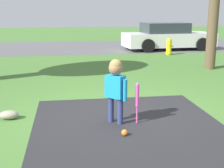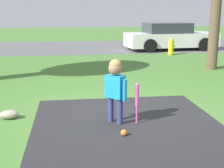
{
  "view_description": "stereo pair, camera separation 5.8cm",
  "coord_description": "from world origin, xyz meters",
  "px_view_note": "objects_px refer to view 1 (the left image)",
  "views": [
    {
      "loc": [
        -0.97,
        -5.33,
        1.83
      ],
      "look_at": [
        -0.18,
        -0.09,
        0.57
      ],
      "focal_mm": 50.0,
      "sensor_mm": 36.0,
      "label": 1
    },
    {
      "loc": [
        -0.91,
        -5.33,
        1.83
      ],
      "look_at": [
        -0.18,
        -0.09,
        0.57
      ],
      "focal_mm": 50.0,
      "sensor_mm": 36.0,
      "label": 2
    }
  ],
  "objects_px": {
    "sports_ball": "(125,133)",
    "fire_hydrant": "(169,47)",
    "baseball_bat": "(137,97)",
    "child": "(116,82)",
    "parked_car": "(168,37)"
  },
  "relations": [
    {
      "from": "baseball_bat",
      "to": "fire_hydrant",
      "type": "distance_m",
      "value": 8.43
    },
    {
      "from": "fire_hydrant",
      "to": "baseball_bat",
      "type": "bearing_deg",
      "value": -112.14
    },
    {
      "from": "fire_hydrant",
      "to": "parked_car",
      "type": "relative_size",
      "value": 0.16
    },
    {
      "from": "child",
      "to": "fire_hydrant",
      "type": "relative_size",
      "value": 1.52
    },
    {
      "from": "child",
      "to": "sports_ball",
      "type": "height_order",
      "value": "child"
    },
    {
      "from": "fire_hydrant",
      "to": "parked_car",
      "type": "bearing_deg",
      "value": 73.61
    },
    {
      "from": "child",
      "to": "parked_car",
      "type": "distance_m",
      "value": 10.3
    },
    {
      "from": "baseball_bat",
      "to": "fire_hydrant",
      "type": "xyz_separation_m",
      "value": [
        3.18,
        7.81,
        -0.1
      ]
    },
    {
      "from": "parked_car",
      "to": "child",
      "type": "bearing_deg",
      "value": -117.38
    },
    {
      "from": "sports_ball",
      "to": "fire_hydrant",
      "type": "height_order",
      "value": "fire_hydrant"
    },
    {
      "from": "parked_car",
      "to": "fire_hydrant",
      "type": "bearing_deg",
      "value": -110.7
    },
    {
      "from": "sports_ball",
      "to": "baseball_bat",
      "type": "bearing_deg",
      "value": 58.47
    },
    {
      "from": "child",
      "to": "parked_car",
      "type": "height_order",
      "value": "parked_car"
    },
    {
      "from": "sports_ball",
      "to": "fire_hydrant",
      "type": "distance_m",
      "value": 9.0
    },
    {
      "from": "baseball_bat",
      "to": "parked_car",
      "type": "height_order",
      "value": "parked_car"
    }
  ]
}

